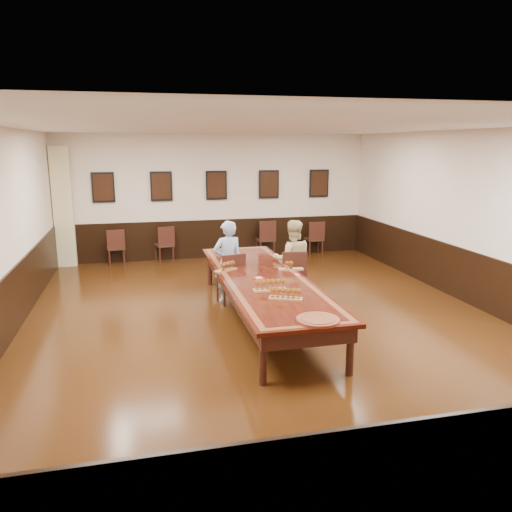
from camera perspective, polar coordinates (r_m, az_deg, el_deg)
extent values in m
cube|color=black|center=(8.63, 0.77, -7.27)|extent=(8.00, 10.00, 0.02)
cube|color=white|center=(8.12, 0.84, 14.62)|extent=(8.00, 10.00, 0.02)
cube|color=#F0DDC9|center=(13.10, -4.57, 6.78)|extent=(8.00, 0.02, 3.20)
cube|color=#F0DDC9|center=(3.72, 20.17, -9.10)|extent=(8.00, 0.02, 3.20)
cube|color=#F0DDC9|center=(9.98, 23.80, 3.91)|extent=(0.02, 10.00, 3.20)
imported|color=#4E79C4|center=(9.39, -3.24, -0.63)|extent=(0.63, 0.47, 1.55)
imported|color=beige|center=(9.60, 4.17, -0.40)|extent=(0.85, 0.71, 1.53)
cube|color=#F050B8|center=(8.54, 4.74, -2.15)|extent=(0.09, 0.15, 0.01)
cube|color=beige|center=(12.90, -21.19, 5.21)|extent=(0.45, 0.18, 2.90)
cube|color=black|center=(13.23, -4.47, 2.02)|extent=(7.98, 0.04, 1.00)
cube|color=black|center=(4.26, 18.72, -22.86)|extent=(7.98, 0.04, 1.00)
cube|color=black|center=(8.48, -26.45, -5.38)|extent=(0.04, 9.98, 1.00)
cube|color=black|center=(10.16, 23.12, -2.22)|extent=(0.04, 9.98, 1.00)
cube|color=black|center=(8.41, 0.78, -2.59)|extent=(1.40, 5.00, 0.06)
cube|color=brown|center=(8.40, 0.78, -2.38)|extent=(1.28, 4.88, 0.00)
cube|color=black|center=(8.40, 0.78, -2.36)|extent=(1.10, 4.70, 0.00)
cube|color=black|center=(8.45, 0.78, -3.57)|extent=(1.25, 4.85, 0.18)
cylinder|color=black|center=(6.28, 0.78, -11.66)|extent=(0.10, 0.10, 0.69)
cylinder|color=black|center=(6.63, 10.72, -10.51)|extent=(0.10, 0.10, 0.69)
cylinder|color=black|center=(10.60, -5.32, -1.52)|extent=(0.10, 0.10, 0.69)
cylinder|color=black|center=(10.82, 0.77, -1.18)|extent=(0.10, 0.10, 0.69)
cube|color=black|center=(12.88, -17.06, 7.51)|extent=(0.54, 0.03, 0.74)
cube|color=black|center=(12.86, -17.07, 7.50)|extent=(0.46, 0.01, 0.64)
cube|color=black|center=(12.86, -10.78, 7.84)|extent=(0.54, 0.03, 0.74)
cube|color=black|center=(12.85, -10.78, 7.83)|extent=(0.46, 0.01, 0.64)
cube|color=black|center=(13.00, -4.55, 8.06)|extent=(0.54, 0.03, 0.74)
cube|color=black|center=(12.98, -4.54, 8.06)|extent=(0.46, 0.01, 0.64)
cube|color=black|center=(13.29, 1.49, 8.20)|extent=(0.54, 0.03, 0.74)
cube|color=black|center=(13.27, 1.51, 8.19)|extent=(0.46, 0.01, 0.64)
cube|color=black|center=(13.71, 7.21, 8.24)|extent=(0.54, 0.03, 0.74)
cube|color=black|center=(13.69, 7.24, 8.23)|extent=(0.46, 0.01, 0.64)
cube|color=#A06B43|center=(8.80, -3.49, -1.62)|extent=(0.44, 0.33, 0.03)
cube|color=#A06B43|center=(8.88, 4.01, -1.50)|extent=(0.45, 0.19, 0.03)
cube|color=#A06B43|center=(7.60, 1.60, -3.90)|extent=(0.52, 0.18, 0.03)
cube|color=#A06B43|center=(7.19, 3.39, -4.89)|extent=(0.50, 0.34, 0.03)
cylinder|color=#B7150C|center=(8.27, 0.34, -2.57)|extent=(0.20, 0.20, 0.02)
cylinder|color=silver|center=(8.26, 0.34, -2.49)|extent=(0.11, 0.11, 0.01)
cylinder|color=#601F13|center=(6.38, 7.08, -7.26)|extent=(0.58, 0.58, 0.04)
cylinder|color=brown|center=(6.37, 7.09, -7.08)|extent=(0.47, 0.47, 0.01)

